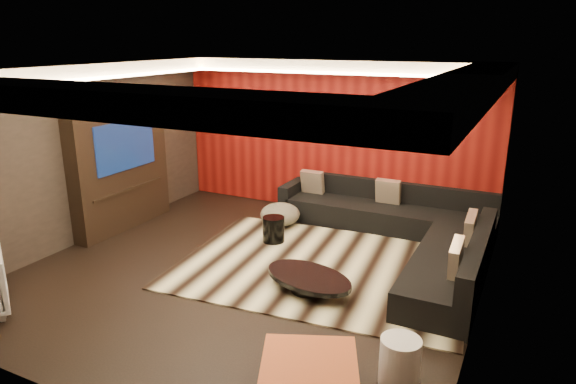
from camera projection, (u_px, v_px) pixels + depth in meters
The scene contains 25 objects.
floor at pixel (250, 272), 7.21m from camera, with size 6.00×6.00×0.02m, color black.
ceiling at pixel (245, 67), 6.40m from camera, with size 6.00×6.00×0.02m, color silver.
wall_back at pixel (332, 138), 9.39m from camera, with size 6.00×0.02×2.80m, color black.
wall_left at pixel (83, 154), 8.08m from camera, with size 0.02×6.00×2.80m, color black.
wall_right at pixel (488, 208), 5.53m from camera, with size 0.02×6.00×2.80m, color black.
red_feature_wall at pixel (331, 138), 9.35m from camera, with size 5.98×0.05×2.78m, color #6B0C0A.
soffit_back at pixel (327, 66), 8.75m from camera, with size 6.00×0.60×0.22m, color silver.
soffit_front at pixel (73, 98), 4.12m from camera, with size 6.00×0.60×0.22m, color silver.
soffit_left at pixel (88, 70), 7.58m from camera, with size 0.60×4.80×0.22m, color silver.
soffit_right at pixel (471, 85), 5.29m from camera, with size 0.60×4.80×0.22m, color silver.
cove_back at pixel (319, 73), 8.48m from camera, with size 4.80×0.08×0.04m, color #FFD899.
cove_front at pixel (106, 105), 4.43m from camera, with size 4.80×0.08×0.04m, color #FFD899.
cove_left at pixel (106, 77), 7.46m from camera, with size 0.08×4.80×0.04m, color #FFD899.
cove_right at pixel (436, 92), 5.46m from camera, with size 0.08×4.80×0.04m, color #FFD899.
tv_surround at pixel (120, 165), 8.62m from camera, with size 0.30×2.00×2.20m, color black.
tv_screen at pixel (126, 146), 8.45m from camera, with size 0.04×1.30×0.80m, color black.
tv_shelf at pixel (130, 189), 8.66m from camera, with size 0.04×1.60×0.04m, color black.
rug at pixel (322, 267), 7.34m from camera, with size 4.00×3.00×0.02m, color beige.
coffee_table at pixel (308, 283), 6.62m from camera, with size 1.25×1.25×0.21m, color black.
drum_stool at pixel (274, 229), 8.18m from camera, with size 0.35×0.35×0.41m, color black.
striped_pouf at pixel (280, 214), 8.92m from camera, with size 0.69×0.69×0.38m, color beige.
white_side_table at pixel (400, 362), 4.81m from camera, with size 0.38×0.38×0.48m, color white.
orange_ottoman at pixel (309, 380), 4.63m from camera, with size 0.86×0.86×0.38m, color #953C13.
sectional_sofa at pixel (406, 231), 8.00m from camera, with size 3.65×3.50×0.75m.
throw_pillows at pixel (397, 210), 7.86m from camera, with size 3.20×2.73×0.50m.
Camera 1 is at (3.39, -5.66, 3.16)m, focal length 32.00 mm.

